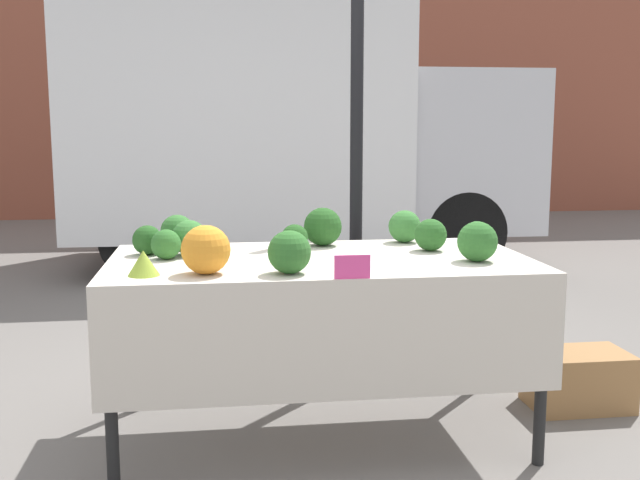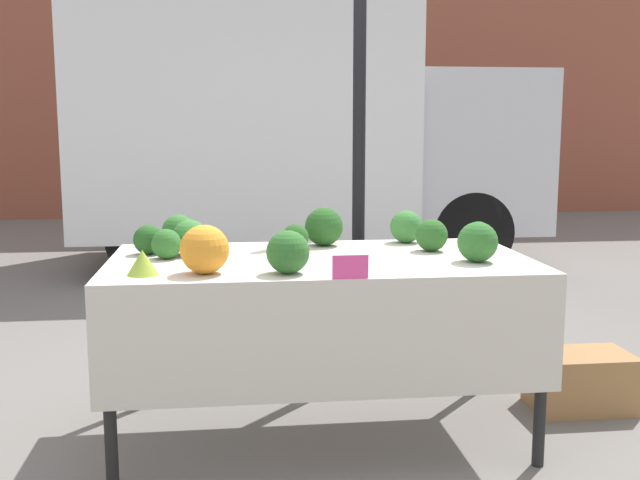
% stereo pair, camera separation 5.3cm
% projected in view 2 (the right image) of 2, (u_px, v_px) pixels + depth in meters
% --- Properties ---
extents(ground_plane, '(40.00, 40.00, 0.00)m').
position_uv_depth(ground_plane, '(320.00, 434.00, 3.46)').
color(ground_plane, slate).
extents(tent_pole, '(0.07, 0.07, 2.22)m').
position_uv_depth(tent_pole, '(359.00, 181.00, 4.11)').
color(tent_pole, black).
rests_on(tent_pole, ground_plane).
extents(parked_truck, '(4.55, 1.98, 2.55)m').
position_uv_depth(parked_truck, '(293.00, 130.00, 7.62)').
color(parked_truck, white).
rests_on(parked_truck, ground_plane).
extents(market_table, '(1.86, 0.97, 0.83)m').
position_uv_depth(market_table, '(322.00, 282.00, 3.28)').
color(market_table, beige).
rests_on(market_table, ground_plane).
extents(orange_cauliflower, '(0.20, 0.20, 0.20)m').
position_uv_depth(orange_cauliflower, '(205.00, 249.00, 2.96)').
color(orange_cauliflower, orange).
rests_on(orange_cauliflower, market_table).
extents(romanesco_head, '(0.13, 0.13, 0.10)m').
position_uv_depth(romanesco_head, '(143.00, 262.00, 2.94)').
color(romanesco_head, '#93B238').
rests_on(romanesco_head, market_table).
extents(broccoli_head_0, '(0.16, 0.16, 0.16)m').
position_uv_depth(broccoli_head_0, '(190.00, 237.00, 3.40)').
color(broccoli_head_0, '#387533').
rests_on(broccoli_head_0, market_table).
extents(broccoli_head_1, '(0.16, 0.16, 0.16)m').
position_uv_depth(broccoli_head_1, '(406.00, 227.00, 3.74)').
color(broccoli_head_1, '#387533').
rests_on(broccoli_head_1, market_table).
extents(broccoli_head_2, '(0.11, 0.11, 0.11)m').
position_uv_depth(broccoli_head_2, '(291.00, 249.00, 3.22)').
color(broccoli_head_2, '#2D6628').
rests_on(broccoli_head_2, market_table).
extents(broccoli_head_3, '(0.17, 0.17, 0.17)m').
position_uv_depth(broccoli_head_3, '(478.00, 242.00, 3.22)').
color(broccoli_head_3, '#2D6628').
rests_on(broccoli_head_3, market_table).
extents(broccoli_head_4, '(0.16, 0.16, 0.16)m').
position_uv_depth(broccoli_head_4, '(179.00, 231.00, 3.60)').
color(broccoli_head_4, '#336B2D').
rests_on(broccoli_head_4, market_table).
extents(broccoli_head_5, '(0.15, 0.15, 0.15)m').
position_uv_depth(broccoli_head_5, '(431.00, 235.00, 3.49)').
color(broccoli_head_5, '#285B23').
rests_on(broccoli_head_5, market_table).
extents(broccoli_head_6, '(0.19, 0.19, 0.19)m').
position_uv_depth(broccoli_head_6, '(324.00, 227.00, 3.65)').
color(broccoli_head_6, '#23511E').
rests_on(broccoli_head_6, market_table).
extents(broccoli_head_7, '(0.13, 0.13, 0.13)m').
position_uv_depth(broccoli_head_7, '(295.00, 238.00, 3.49)').
color(broccoli_head_7, '#23511E').
rests_on(broccoli_head_7, market_table).
extents(broccoli_head_8, '(0.13, 0.13, 0.13)m').
position_uv_depth(broccoli_head_8, '(166.00, 244.00, 3.29)').
color(broccoli_head_8, '#2D6628').
rests_on(broccoli_head_8, market_table).
extents(broccoli_head_9, '(0.12, 0.12, 0.12)m').
position_uv_depth(broccoli_head_9, '(478.00, 234.00, 3.62)').
color(broccoli_head_9, '#336B2D').
rests_on(broccoli_head_9, market_table).
extents(broccoli_head_10, '(0.14, 0.14, 0.14)m').
position_uv_depth(broccoli_head_10, '(148.00, 240.00, 3.41)').
color(broccoli_head_10, '#23511E').
rests_on(broccoli_head_10, market_table).
extents(broccoli_head_11, '(0.17, 0.17, 0.17)m').
position_uv_depth(broccoli_head_11, '(288.00, 252.00, 2.96)').
color(broccoli_head_11, '#2D6628').
rests_on(broccoli_head_11, market_table).
extents(price_sign, '(0.14, 0.01, 0.09)m').
position_uv_depth(price_sign, '(350.00, 267.00, 2.87)').
color(price_sign, '#EF4793').
rests_on(price_sign, market_table).
extents(produce_crate, '(0.49, 0.32, 0.29)m').
position_uv_depth(produce_crate, '(580.00, 381.00, 3.75)').
color(produce_crate, '#9E7042').
rests_on(produce_crate, ground_plane).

